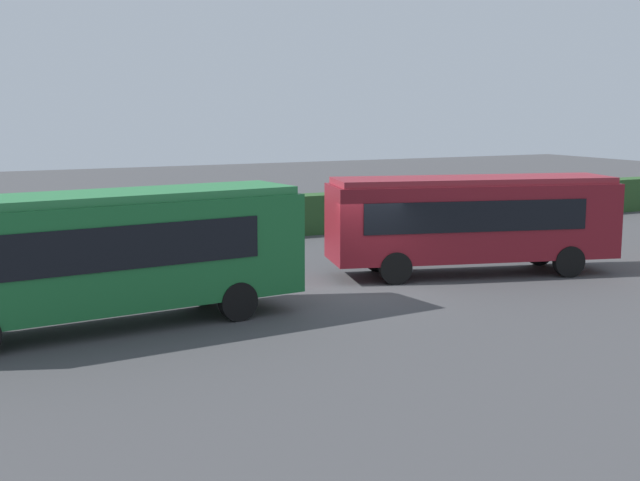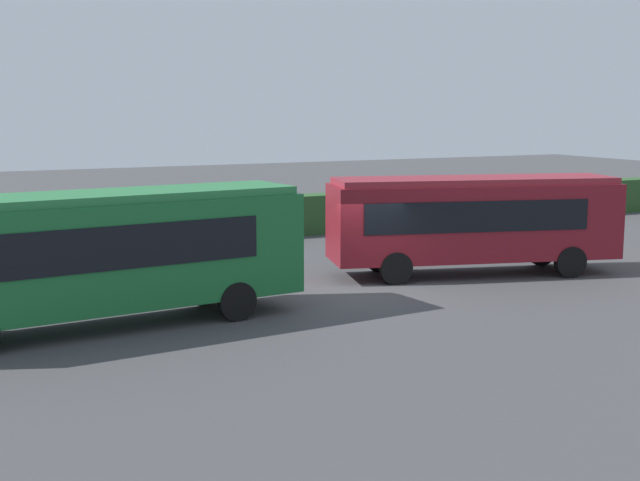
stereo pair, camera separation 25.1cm
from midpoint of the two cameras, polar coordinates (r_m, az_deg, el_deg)
ground_plane at (r=25.39m, az=2.98°, el=-3.31°), size 106.17×106.17×0.00m
bus_green at (r=21.38m, az=-14.64°, el=-0.71°), size 10.34×3.33×3.33m
bus_maroon at (r=27.87m, az=9.84°, el=1.45°), size 9.49×4.64×3.13m
hedge_row at (r=35.08m, az=-5.82°, el=1.45°), size 65.08×1.19×1.66m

